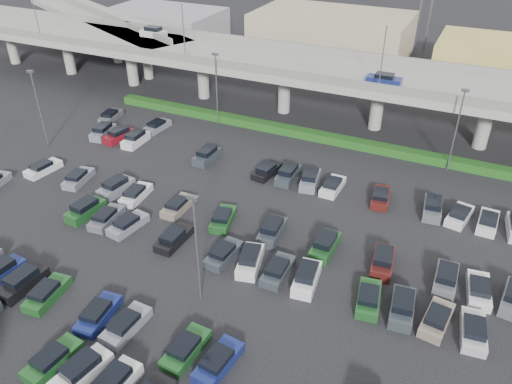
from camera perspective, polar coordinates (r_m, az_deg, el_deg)
ground at (r=48.76m, az=-1.52°, el=-6.07°), size 280.00×280.00×0.00m
overpass at (r=72.25m, az=9.91°, el=12.96°), size 150.00×13.00×15.80m
on_ramp at (r=106.47m, az=-17.29°, el=18.16°), size 50.93×30.13×8.80m
hedge at (r=68.37m, az=7.92°, el=6.17°), size 66.00×1.60×1.10m
parked_cars at (r=45.99m, az=-3.62°, el=-7.88°), size 63.12×41.67×1.67m
light_poles at (r=48.40m, az=-4.94°, el=2.40°), size 66.90×48.38×10.30m
distant_buildings at (r=99.61m, az=22.08°, el=14.51°), size 138.00×24.00×9.00m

